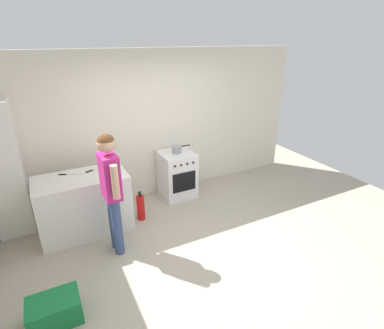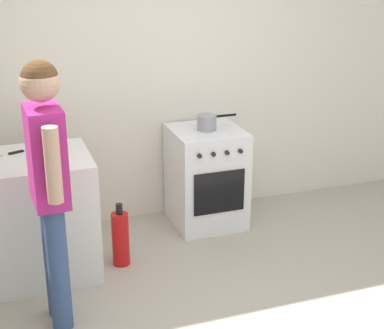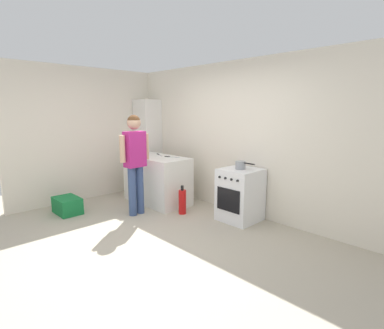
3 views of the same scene
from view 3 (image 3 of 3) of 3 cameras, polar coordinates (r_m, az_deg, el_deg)
The scene contains 12 objects.
ground_plane at distance 4.27m, azimuth -8.33°, elevation -14.38°, with size 8.00×8.00×0.00m, color #ADA38E.
back_wall at distance 5.27m, azimuth 8.83°, elevation 5.03°, with size 6.00×0.10×2.60m, color silver.
side_wall_left at distance 6.36m, azimuth -19.49°, elevation 5.45°, with size 0.10×3.10×2.60m, color silver.
counter_unit at distance 5.83m, azimuth -6.62°, elevation -2.88°, with size 1.30×0.70×0.90m, color silver.
oven_left at distance 4.93m, azimuth 9.15°, elevation -5.70°, with size 0.59×0.62×0.85m.
pot at distance 4.81m, azimuth 9.25°, elevation -0.12°, with size 0.34×0.16×0.13m.
knife_chef at distance 5.67m, azimuth -3.96°, elevation 1.46°, with size 0.30×0.14×0.01m.
knife_bread at distance 5.93m, azimuth -6.19°, elevation 1.82°, with size 0.34×0.15×0.01m.
person at distance 5.10m, azimuth -10.82°, elevation 1.70°, with size 0.23×0.57×1.70m.
fire_extinguisher at distance 5.21m, azimuth -1.85°, elevation -7.08°, with size 0.13×0.13×0.50m.
recycling_crate_lower at distance 5.69m, azimuth -22.65°, elevation -7.20°, with size 0.52×0.36×0.28m, color #197238.
larder_cabinet at distance 6.77m, azimuth -8.37°, elevation 3.64°, with size 0.48×0.44×2.00m, color silver.
Camera 3 is at (3.18, -2.23, 1.78)m, focal length 28.00 mm.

